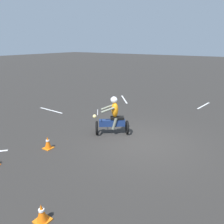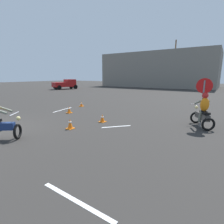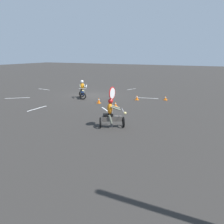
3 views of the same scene
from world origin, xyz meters
TOP-DOWN VIEW (x-y plane):
  - motorcycle_rider_background at (7.75, 6.09)m, footprint 1.22×1.51m
  - pickup_truck at (-15.99, 19.06)m, footprint 3.09×4.52m
  - stop_sign at (7.69, 6.10)m, footprint 0.70×0.08m
  - traffic_cone_near_left at (3.23, 4.20)m, footprint 0.32×0.32m
  - traffic_cone_near_right at (2.71, 2.42)m, footprint 0.32×0.32m
  - traffic_cone_mid_center at (-1.00, 7.14)m, footprint 0.32×0.32m
  - traffic_cone_mid_left at (0.07, 4.84)m, footprint 0.32×0.32m
  - lane_stripe_e at (6.34, -0.88)m, footprint 1.91×0.15m
  - lane_stripe_ne at (4.31, 3.88)m, footprint 1.04×1.13m
  - lane_stripe_n at (-1.17, 5.38)m, footprint 0.53×2.08m
  - utility_pole_far at (-0.63, 33.40)m, footprint 0.24×0.24m
  - building_backdrop at (-4.57, 36.53)m, footprint 23.35×11.75m

SIDE VIEW (x-z plane):
  - lane_stripe_e at x=6.34m, z-range 0.00..0.01m
  - lane_stripe_ne at x=4.31m, z-range 0.00..0.01m
  - lane_stripe_n at x=-1.17m, z-range 0.00..0.01m
  - traffic_cone_mid_center at x=-1.00m, z-range -0.01..0.36m
  - traffic_cone_near_left at x=3.23m, z-range -0.01..0.40m
  - traffic_cone_mid_left at x=0.07m, z-range -0.01..0.44m
  - traffic_cone_near_right at x=2.71m, z-range -0.01..0.47m
  - motorcycle_rider_background at x=7.75m, z-range -0.10..1.56m
  - pickup_truck at x=-15.99m, z-range 0.06..1.79m
  - stop_sign at x=7.69m, z-range 0.48..2.78m
  - building_backdrop at x=-4.57m, z-range 0.00..7.15m
  - utility_pole_far at x=-0.63m, z-range 0.00..9.12m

